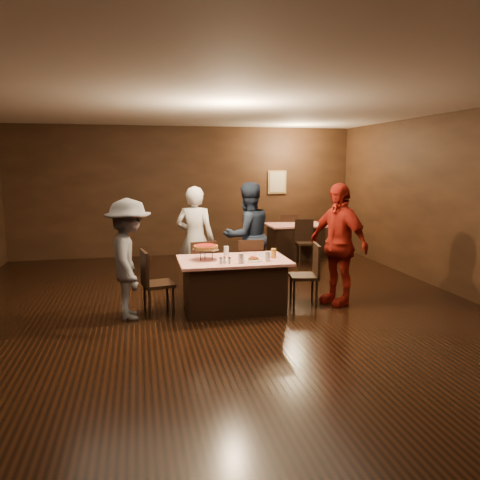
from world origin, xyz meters
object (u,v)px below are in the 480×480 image
pizza_stand (206,247)px  plate_empty (267,255)px  main_table (233,284)px  diner_red_shirt (338,244)px  chair_far_right (248,266)px  glass_back (226,251)px  chair_far_left (200,269)px  chair_end_right (304,275)px  glass_amber (274,253)px  back_table (295,241)px  diner_grey_knit (129,259)px  diner_white_jacket (195,239)px  diner_navy_hoodie (248,236)px  glass_front_left (241,258)px  chair_end_left (158,283)px  chair_back_near (306,242)px  chair_back_far (287,233)px  glass_front_right (267,256)px

pizza_stand → plate_empty: pizza_stand is taller
main_table → diner_red_shirt: bearing=-0.8°
chair_far_right → glass_back: (-0.45, -0.45, 0.37)m
chair_far_left → diner_red_shirt: size_ratio=0.51×
chair_end_right → glass_amber: (-0.50, -0.05, 0.37)m
back_table → diner_grey_knit: size_ratio=0.77×
diner_white_jacket → diner_navy_hoodie: size_ratio=0.97×
chair_far_left → glass_amber: chair_far_left is taller
chair_far_left → diner_white_jacket: bearing=-97.4°
glass_amber → glass_front_left: bearing=-155.6°
main_table → diner_grey_knit: bearing=-177.9°
diner_white_jacket → diner_grey_knit: 1.59m
plate_empty → chair_far_left: bearing=147.7°
back_table → diner_grey_knit: (-3.67, -3.60, 0.46)m
chair_end_left → pizza_stand: size_ratio=2.50×
back_table → chair_end_left: size_ratio=1.37×
chair_far_right → plate_empty: (0.15, -0.60, 0.30)m
chair_far_left → chair_back_near: (2.58, 2.09, 0.00)m
main_table → diner_navy_hoodie: bearing=67.2°
diner_grey_knit → chair_back_far: bearing=-44.6°
back_table → plate_empty: size_ratio=5.20×
chair_back_far → glass_front_right: 4.74m
chair_far_right → chair_end_right: bearing=133.5°
chair_back_near → pizza_stand: bearing=-126.8°
chair_end_left → chair_end_right: bearing=-100.7°
chair_back_far → diner_grey_knit: 5.59m
diner_navy_hoodie → glass_front_left: diner_navy_hoodie is taller
glass_amber → chair_back_near: bearing=61.4°
chair_far_right → diner_navy_hoodie: bearing=-101.6°
chair_end_right → plate_empty: 0.65m
chair_end_left → plate_empty: size_ratio=3.80×
plate_empty → glass_back: (-0.60, 0.15, 0.06)m
main_table → chair_back_near: size_ratio=1.68×
chair_far_right → chair_end_left: size_ratio=1.00×
chair_end_right → glass_front_right: size_ratio=6.79×
diner_red_shirt → glass_front_left: size_ratio=13.39×
chair_far_left → glass_amber: 1.33m
pizza_stand → plate_empty: bearing=6.0°
chair_back_far → plate_empty: chair_back_far is taller
chair_far_right → glass_amber: (0.20, -0.80, 0.37)m
diner_grey_knit → glass_back: diner_grey_knit is taller
chair_back_near → diner_navy_hoodie: (-1.69, -1.69, 0.45)m
back_table → main_table: bearing=-121.6°
glass_front_left → chair_end_left: bearing=165.4°
diner_grey_knit → diner_red_shirt: 3.13m
chair_end_left → chair_back_far: bearing=-49.0°
back_table → chair_back_far: size_ratio=1.37×
chair_back_near → diner_red_shirt: diner_red_shirt is taller
chair_end_right → pizza_stand: (-1.50, 0.05, 0.48)m
diner_grey_knit → pizza_stand: bearing=-87.9°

